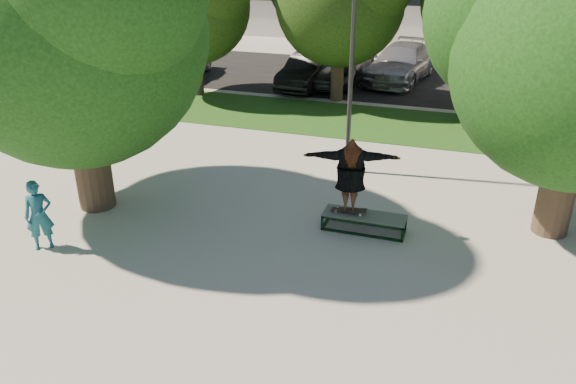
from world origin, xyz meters
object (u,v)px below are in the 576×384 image
(grind_box, at_px, (364,222))
(car_grey, at_px, (335,63))
(car_dark, at_px, (308,71))
(tree_left, at_px, (68,14))
(lamppost, at_px, (352,56))
(car_silver_a, at_px, (185,61))
(car_silver_b, at_px, (401,63))
(bystander, at_px, (39,215))

(grind_box, relative_size, car_grey, 0.32)
(car_dark, xyz_separation_m, car_grey, (0.82, 1.42, 0.09))
(tree_left, distance_m, lamppost, 6.70)
(car_grey, bearing_deg, lamppost, -73.18)
(lamppost, distance_m, car_silver_a, 13.16)
(grind_box, bearing_deg, lamppost, 109.11)
(car_silver_b, bearing_deg, lamppost, -80.60)
(car_grey, bearing_deg, car_silver_a, -168.78)
(grind_box, bearing_deg, bystander, -155.43)
(lamppost, bearing_deg, car_silver_b, 90.41)
(lamppost, bearing_deg, bystander, -129.96)
(tree_left, xyz_separation_m, lamppost, (5.29, 3.91, -1.27))
(car_dark, bearing_deg, car_silver_a, -178.12)
(lamppost, relative_size, bystander, 4.08)
(tree_left, bearing_deg, lamppost, 36.42)
(car_silver_a, relative_size, car_grey, 0.73)
(tree_left, bearing_deg, car_dark, 82.43)
(grind_box, height_order, car_dark, car_dark)
(tree_left, distance_m, car_silver_a, 13.86)
(grind_box, distance_m, bystander, 6.81)
(tree_left, xyz_separation_m, grind_box, (6.41, 0.69, -4.23))
(lamppost, bearing_deg, tree_left, -143.58)
(car_silver_a, bearing_deg, car_grey, 0.34)
(tree_left, relative_size, bystander, 4.75)
(grind_box, height_order, car_silver_a, car_silver_a)
(car_grey, bearing_deg, tree_left, -99.08)
(car_dark, bearing_deg, lamppost, -62.98)
(car_silver_a, bearing_deg, grind_box, -58.33)
(car_silver_b, bearing_deg, car_grey, -150.97)
(car_grey, bearing_deg, grind_box, -72.36)
(car_dark, height_order, car_grey, car_grey)
(car_silver_a, height_order, car_silver_b, car_silver_b)
(bystander, xyz_separation_m, car_dark, (1.42, 14.59, -0.06))
(car_silver_a, bearing_deg, lamppost, -52.56)
(tree_left, height_order, grind_box, tree_left)
(bystander, bearing_deg, car_dark, 45.42)
(car_dark, relative_size, car_silver_b, 0.78)
(lamppost, bearing_deg, car_grey, 105.80)
(tree_left, relative_size, car_grey, 1.27)
(lamppost, relative_size, car_silver_a, 1.50)
(lamppost, relative_size, car_dark, 1.46)
(grind_box, bearing_deg, car_silver_a, 131.53)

